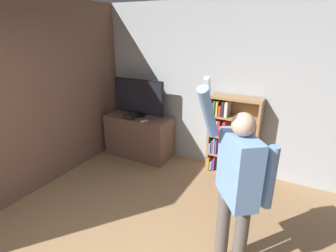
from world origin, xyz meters
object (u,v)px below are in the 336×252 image
game_console (130,116)px  bookshelf (229,134)px  television (139,97)px  person (237,182)px

game_console → bookshelf: bookshelf is taller
television → bookshelf: 1.70m
game_console → bookshelf: size_ratio=0.14×
television → bookshelf: size_ratio=0.77×
bookshelf → television: bearing=-175.3°
television → game_console: bearing=-110.6°
television → person: 2.79m
bookshelf → game_console: bearing=-169.4°
game_console → person: bearing=-33.7°
person → television: bearing=-165.3°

